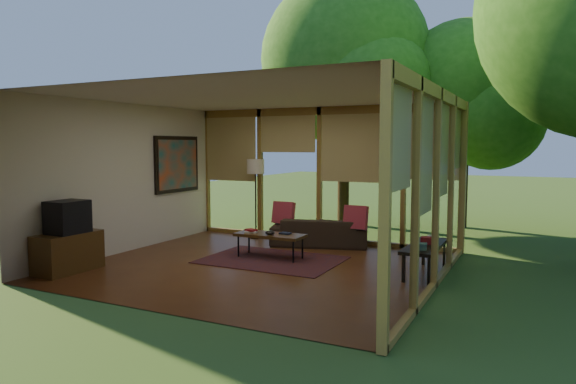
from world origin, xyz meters
The scene contains 25 objects.
floor centered at (0.00, 0.00, 0.00)m, with size 5.50×5.50×0.00m, color brown.
ceiling centered at (0.00, 0.00, 2.70)m, with size 5.50×5.50×0.00m, color silver.
wall_left centered at (-2.75, 0.00, 1.35)m, with size 0.04×5.00×2.70m, color silver.
wall_front centered at (0.00, -2.50, 1.35)m, with size 5.50×0.04×2.70m, color silver.
window_wall_back centered at (0.00, 2.50, 1.35)m, with size 5.50×0.12×2.70m, color olive.
window_wall_right centered at (2.75, 0.00, 1.35)m, with size 0.12×5.00×2.70m, color olive.
tree_nw centered at (-0.34, 4.89, 3.99)m, with size 4.08×4.08×6.03m.
tree_ne centered at (2.34, 5.61, 3.20)m, with size 3.25×3.25×4.84m.
rug centered at (-0.02, 0.49, 0.01)m, with size 2.27×1.61×0.01m, color maroon.
sofa centered at (0.21, 2.00, 0.27)m, with size 1.84×0.72×0.54m, color #312418.
pillow_left centered at (-0.54, 1.95, 0.60)m, with size 0.43×0.14×0.43m, color maroon.
pillow_right centered at (0.96, 1.95, 0.60)m, with size 0.43×0.14×0.43m, color maroon.
ct_book_lower centered at (-0.47, 0.57, 0.44)m, with size 0.21×0.16×0.03m, color beige.
ct_book_upper centered at (-0.47, 0.57, 0.47)m, with size 0.19×0.15×0.03m, color maroon.
ct_book_side centered at (0.13, 0.70, 0.44)m, with size 0.18×0.14×0.03m, color black.
ct_bowl centered at (-0.07, 0.52, 0.46)m, with size 0.16×0.16×0.07m, color black.
media_cabinet centered at (-2.47, -1.59, 0.30)m, with size 0.50×1.00×0.60m, color #553917.
television centered at (-2.45, -1.59, 0.85)m, with size 0.45×0.55×0.50m, color black.
console_book_a centered at (2.40, 0.28, 0.50)m, with size 0.24×0.17×0.09m, color #365E56.
console_book_b centered at (2.40, 0.73, 0.51)m, with size 0.23×0.17×0.10m, color maroon.
console_book_c centered at (2.40, 1.13, 0.49)m, with size 0.22×0.16×0.06m, color beige.
floor_lamp centered at (-1.31, 2.19, 1.41)m, with size 0.36×0.36×1.65m.
coffee_table centered at (-0.12, 0.62, 0.39)m, with size 1.20×0.50×0.43m.
side_console centered at (2.40, 0.68, 0.41)m, with size 0.60×1.40×0.46m.
wall_painting centered at (-2.71, 1.40, 1.55)m, with size 0.06×1.35×1.15m.
Camera 1 is at (4.01, -7.05, 1.95)m, focal length 32.00 mm.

